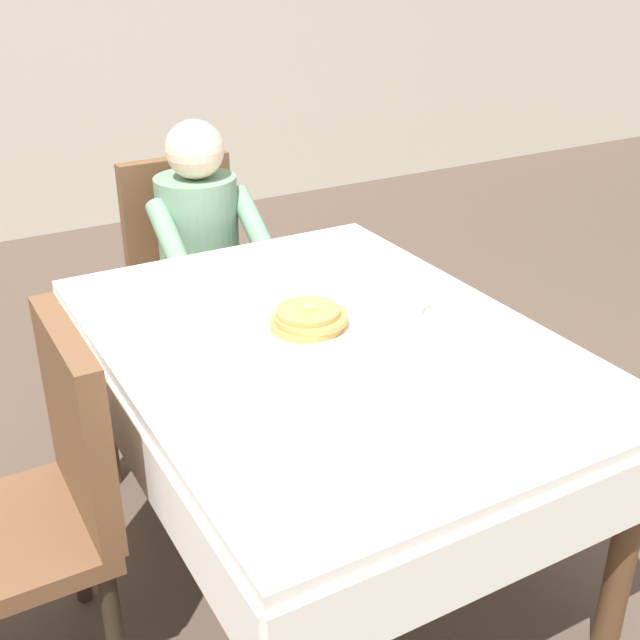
# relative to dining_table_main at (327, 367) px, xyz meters

# --- Properties ---
(ground_plane) EXTENTS (14.00, 14.00, 0.00)m
(ground_plane) POSITION_rel_dining_table_main_xyz_m (0.00, 0.00, -0.65)
(ground_plane) COLOR brown
(dining_table_main) EXTENTS (1.12, 1.52, 0.74)m
(dining_table_main) POSITION_rel_dining_table_main_xyz_m (0.00, 0.00, 0.00)
(dining_table_main) COLOR white
(dining_table_main) RESTS_ON ground
(chair_diner) EXTENTS (0.44, 0.45, 0.93)m
(chair_diner) POSITION_rel_dining_table_main_xyz_m (0.05, 1.17, -0.12)
(chair_diner) COLOR brown
(chair_diner) RESTS_ON ground
(diner_person) EXTENTS (0.40, 0.43, 1.12)m
(diner_person) POSITION_rel_dining_table_main_xyz_m (0.05, 1.01, 0.02)
(diner_person) COLOR gray
(diner_person) RESTS_ON ground
(chair_left_side) EXTENTS (0.45, 0.44, 0.93)m
(chair_left_side) POSITION_rel_dining_table_main_xyz_m (-0.77, 0.00, -0.12)
(chair_left_side) COLOR brown
(chair_left_side) RESTS_ON ground
(plate_breakfast) EXTENTS (0.28, 0.28, 0.02)m
(plate_breakfast) POSITION_rel_dining_table_main_xyz_m (-0.03, 0.05, 0.10)
(plate_breakfast) COLOR white
(plate_breakfast) RESTS_ON dining_table_main
(breakfast_stack) EXTENTS (0.21, 0.20, 0.06)m
(breakfast_stack) POSITION_rel_dining_table_main_xyz_m (-0.03, 0.06, 0.13)
(breakfast_stack) COLOR tan
(breakfast_stack) RESTS_ON plate_breakfast
(cup_coffee) EXTENTS (0.11, 0.08, 0.08)m
(cup_coffee) POSITION_rel_dining_table_main_xyz_m (0.27, 0.01, 0.13)
(cup_coffee) COLOR white
(cup_coffee) RESTS_ON dining_table_main
(syrup_pitcher) EXTENTS (0.08, 0.08, 0.07)m
(syrup_pitcher) POSITION_rel_dining_table_main_xyz_m (-0.26, 0.19, 0.13)
(syrup_pitcher) COLOR silver
(syrup_pitcher) RESTS_ON dining_table_main
(fork_left_of_plate) EXTENTS (0.03, 0.18, 0.00)m
(fork_left_of_plate) POSITION_rel_dining_table_main_xyz_m (-0.22, 0.03, 0.09)
(fork_left_of_plate) COLOR silver
(fork_left_of_plate) RESTS_ON dining_table_main
(knife_right_of_plate) EXTENTS (0.02, 0.20, 0.00)m
(knife_right_of_plate) POSITION_rel_dining_table_main_xyz_m (0.16, 0.03, 0.09)
(knife_right_of_plate) COLOR silver
(knife_right_of_plate) RESTS_ON dining_table_main
(spoon_near_edge) EXTENTS (0.15, 0.03, 0.00)m
(spoon_near_edge) POSITION_rel_dining_table_main_xyz_m (-0.02, -0.30, 0.09)
(spoon_near_edge) COLOR silver
(spoon_near_edge) RESTS_ON dining_table_main
(napkin_folded) EXTENTS (0.17, 0.13, 0.01)m
(napkin_folded) POSITION_rel_dining_table_main_xyz_m (-0.35, -0.11, 0.09)
(napkin_folded) COLOR white
(napkin_folded) RESTS_ON dining_table_main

